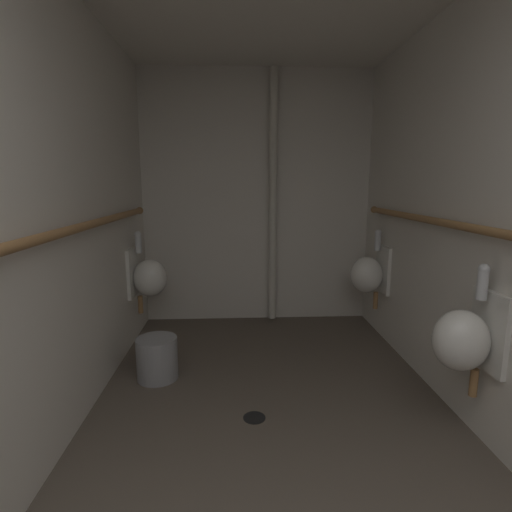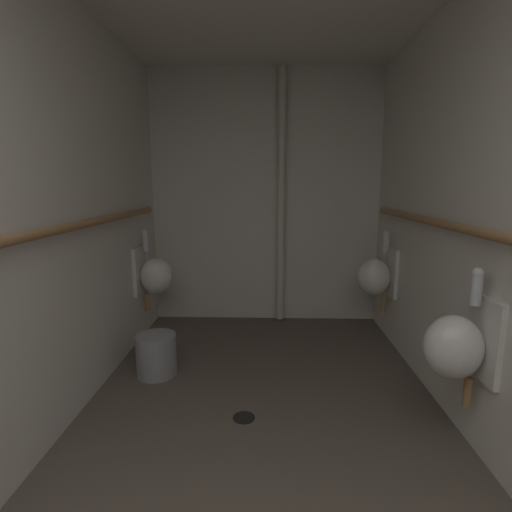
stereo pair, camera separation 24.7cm
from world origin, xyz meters
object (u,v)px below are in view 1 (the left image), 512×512
(urinal_left_mid, at_px, (148,277))
(waste_bin, at_px, (157,358))
(urinal_right_mid, at_px, (465,338))
(urinal_right_far, at_px, (369,274))
(standpipe_back_wall, at_px, (273,199))
(floor_drain, at_px, (254,417))

(urinal_left_mid, bearing_deg, waste_bin, -74.33)
(waste_bin, bearing_deg, urinal_right_mid, -24.14)
(urinal_right_mid, height_order, urinal_right_far, same)
(urinal_left_mid, height_order, urinal_right_mid, same)
(standpipe_back_wall, height_order, waste_bin, standpipe_back_wall)
(urinal_right_far, bearing_deg, floor_drain, -131.05)
(standpipe_back_wall, bearing_deg, floor_drain, -98.73)
(urinal_right_far, xyz_separation_m, standpipe_back_wall, (-0.86, 0.49, 0.67))
(urinal_right_mid, xyz_separation_m, standpipe_back_wall, (-0.86, 2.06, 0.67))
(waste_bin, bearing_deg, floor_drain, -38.39)
(urinal_left_mid, xyz_separation_m, urinal_right_mid, (2.04, -1.55, 0.00))
(urinal_right_far, height_order, floor_drain, urinal_right_far)
(urinal_right_far, height_order, waste_bin, urinal_right_far)
(urinal_left_mid, height_order, urinal_right_far, same)
(urinal_left_mid, relative_size, floor_drain, 5.39)
(urinal_right_mid, distance_m, floor_drain, 1.31)
(urinal_right_far, bearing_deg, standpipe_back_wall, 150.45)
(standpipe_back_wall, bearing_deg, urinal_right_mid, -67.33)
(urinal_right_mid, relative_size, standpipe_back_wall, 0.30)
(urinal_right_mid, xyz_separation_m, floor_drain, (-1.13, 0.27, -0.61))
(urinal_left_mid, distance_m, standpipe_back_wall, 1.45)
(urinal_left_mid, height_order, standpipe_back_wall, standpipe_back_wall)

